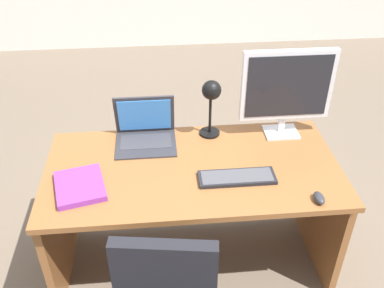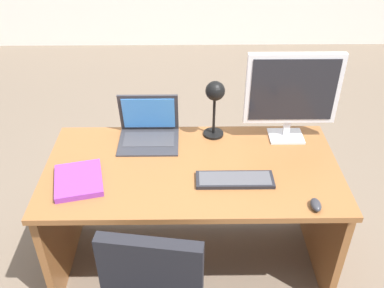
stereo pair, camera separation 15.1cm
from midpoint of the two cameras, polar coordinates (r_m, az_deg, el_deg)
name	(u,v)px [view 1 (the left image)]	position (r m, az deg, el deg)	size (l,w,h in m)	color
ground	(177,131)	(3.97, -3.04, 1.74)	(12.00, 12.00, 0.00)	#6B5B4C
desk	(192,192)	(2.50, -1.76, -6.39)	(1.59, 0.80, 0.74)	brown
monitor	(287,88)	(2.47, 10.81, 7.29)	(0.52, 0.16, 0.53)	silver
laptop	(145,127)	(2.51, -7.95, 2.18)	(0.35, 0.28, 0.27)	#2D2D33
keyboard	(237,177)	(2.23, 4.06, -4.50)	(0.40, 0.13, 0.02)	black
mouse	(319,198)	(2.16, 14.60, -6.99)	(0.05, 0.09, 0.04)	#2D2D33
desk_lamp	(211,97)	(2.42, 0.78, 6.20)	(0.12, 0.14, 0.37)	black
book	(80,186)	(2.26, -16.55, -5.43)	(0.29, 0.32, 0.03)	purple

